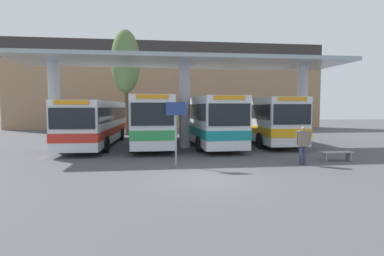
{
  "coord_description": "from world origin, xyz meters",
  "views": [
    {
      "loc": [
        -1.97,
        -10.98,
        2.72
      ],
      "look_at": [
        0.0,
        4.88,
        1.6
      ],
      "focal_mm": 28.0,
      "sensor_mm": 36.0,
      "label": 1
    }
  ],
  "objects_px": {
    "transit_bus_left_bay": "(97,121)",
    "poplar_tree_behind_left": "(126,62)",
    "transit_bus_far_right_bay": "(262,118)",
    "pedestrian_waiting": "(303,141)",
    "transit_bus_right_bay": "(207,119)",
    "transit_bus_center_bay": "(152,118)",
    "info_sign_platform": "(176,121)",
    "parked_car_street": "(78,121)",
    "waiting_bench_near_pillar": "(337,154)"
  },
  "relations": [
    {
      "from": "transit_bus_far_right_bay",
      "to": "pedestrian_waiting",
      "type": "height_order",
      "value": "transit_bus_far_right_bay"
    },
    {
      "from": "parked_car_street",
      "to": "waiting_bench_near_pillar",
      "type": "bearing_deg",
      "value": -54.14
    },
    {
      "from": "parked_car_street",
      "to": "info_sign_platform",
      "type": "bearing_deg",
      "value": -70.17
    },
    {
      "from": "transit_bus_center_bay",
      "to": "parked_car_street",
      "type": "height_order",
      "value": "transit_bus_center_bay"
    },
    {
      "from": "info_sign_platform",
      "to": "transit_bus_center_bay",
      "type": "bearing_deg",
      "value": 98.47
    },
    {
      "from": "transit_bus_far_right_bay",
      "to": "waiting_bench_near_pillar",
      "type": "xyz_separation_m",
      "value": [
        0.95,
        -8.07,
        -1.53
      ]
    },
    {
      "from": "pedestrian_waiting",
      "to": "parked_car_street",
      "type": "xyz_separation_m",
      "value": [
        -15.44,
        21.57,
        0.01
      ]
    },
    {
      "from": "transit_bus_center_bay",
      "to": "waiting_bench_near_pillar",
      "type": "distance_m",
      "value": 12.15
    },
    {
      "from": "poplar_tree_behind_left",
      "to": "transit_bus_left_bay",
      "type": "bearing_deg",
      "value": -100.33
    },
    {
      "from": "pedestrian_waiting",
      "to": "poplar_tree_behind_left",
      "type": "xyz_separation_m",
      "value": [
        -9.64,
        16.22,
        5.89
      ]
    },
    {
      "from": "transit_bus_far_right_bay",
      "to": "info_sign_platform",
      "type": "relative_size",
      "value": 3.66
    },
    {
      "from": "parked_car_street",
      "to": "transit_bus_right_bay",
      "type": "bearing_deg",
      "value": -52.04
    },
    {
      "from": "info_sign_platform",
      "to": "transit_bus_left_bay",
      "type": "bearing_deg",
      "value": 121.67
    },
    {
      "from": "poplar_tree_behind_left",
      "to": "parked_car_street",
      "type": "height_order",
      "value": "poplar_tree_behind_left"
    },
    {
      "from": "transit_bus_center_bay",
      "to": "transit_bus_far_right_bay",
      "type": "distance_m",
      "value": 8.39
    },
    {
      "from": "transit_bus_right_bay",
      "to": "waiting_bench_near_pillar",
      "type": "height_order",
      "value": "transit_bus_right_bay"
    },
    {
      "from": "info_sign_platform",
      "to": "waiting_bench_near_pillar",
      "type": "bearing_deg",
      "value": 1.56
    },
    {
      "from": "transit_bus_far_right_bay",
      "to": "info_sign_platform",
      "type": "xyz_separation_m",
      "value": [
        -7.21,
        -8.29,
        0.23
      ]
    },
    {
      "from": "waiting_bench_near_pillar",
      "to": "pedestrian_waiting",
      "type": "height_order",
      "value": "pedestrian_waiting"
    },
    {
      "from": "transit_bus_left_bay",
      "to": "transit_bus_far_right_bay",
      "type": "distance_m",
      "value": 12.26
    },
    {
      "from": "transit_bus_center_bay",
      "to": "info_sign_platform",
      "type": "height_order",
      "value": "transit_bus_center_bay"
    },
    {
      "from": "transit_bus_far_right_bay",
      "to": "info_sign_platform",
      "type": "distance_m",
      "value": 10.99
    },
    {
      "from": "transit_bus_right_bay",
      "to": "poplar_tree_behind_left",
      "type": "distance_m",
      "value": 11.61
    },
    {
      "from": "info_sign_platform",
      "to": "transit_bus_far_right_bay",
      "type": "bearing_deg",
      "value": 48.98
    },
    {
      "from": "transit_bus_far_right_bay",
      "to": "pedestrian_waiting",
      "type": "relative_size",
      "value": 5.92
    },
    {
      "from": "info_sign_platform",
      "to": "pedestrian_waiting",
      "type": "relative_size",
      "value": 1.62
    },
    {
      "from": "transit_bus_center_bay",
      "to": "transit_bus_far_right_bay",
      "type": "xyz_separation_m",
      "value": [
        8.38,
        0.45,
        -0.04
      ]
    },
    {
      "from": "waiting_bench_near_pillar",
      "to": "pedestrian_waiting",
      "type": "distance_m",
      "value": 2.45
    },
    {
      "from": "waiting_bench_near_pillar",
      "to": "pedestrian_waiting",
      "type": "xyz_separation_m",
      "value": [
        -2.2,
        -0.75,
        0.77
      ]
    },
    {
      "from": "transit_bus_right_bay",
      "to": "transit_bus_far_right_bay",
      "type": "xyz_separation_m",
      "value": [
        4.39,
        0.73,
        -0.0
      ]
    },
    {
      "from": "transit_bus_center_bay",
      "to": "transit_bus_right_bay",
      "type": "relative_size",
      "value": 1.0
    },
    {
      "from": "transit_bus_right_bay",
      "to": "waiting_bench_near_pillar",
      "type": "xyz_separation_m",
      "value": [
        5.34,
        -7.34,
        -1.53
      ]
    },
    {
      "from": "transit_bus_right_bay",
      "to": "poplar_tree_behind_left",
      "type": "height_order",
      "value": "poplar_tree_behind_left"
    },
    {
      "from": "waiting_bench_near_pillar",
      "to": "poplar_tree_behind_left",
      "type": "height_order",
      "value": "poplar_tree_behind_left"
    },
    {
      "from": "transit_bus_left_bay",
      "to": "poplar_tree_behind_left",
      "type": "relative_size",
      "value": 1.16
    },
    {
      "from": "transit_bus_left_bay",
      "to": "transit_bus_right_bay",
      "type": "bearing_deg",
      "value": 177.3
    },
    {
      "from": "transit_bus_right_bay",
      "to": "parked_car_street",
      "type": "height_order",
      "value": "transit_bus_right_bay"
    },
    {
      "from": "transit_bus_far_right_bay",
      "to": "info_sign_platform",
      "type": "bearing_deg",
      "value": 50.52
    },
    {
      "from": "info_sign_platform",
      "to": "parked_car_street",
      "type": "distance_m",
      "value": 23.1
    },
    {
      "from": "transit_bus_center_bay",
      "to": "poplar_tree_behind_left",
      "type": "relative_size",
      "value": 1.11
    },
    {
      "from": "transit_bus_left_bay",
      "to": "waiting_bench_near_pillar",
      "type": "bearing_deg",
      "value": 150.74
    },
    {
      "from": "pedestrian_waiting",
      "to": "info_sign_platform",
      "type": "bearing_deg",
      "value": -173.94
    },
    {
      "from": "transit_bus_center_bay",
      "to": "poplar_tree_behind_left",
      "type": "xyz_separation_m",
      "value": [
        -2.51,
        7.86,
        5.09
      ]
    },
    {
      "from": "transit_bus_left_bay",
      "to": "parked_car_street",
      "type": "xyz_separation_m",
      "value": [
        -4.43,
        12.86,
        -0.61
      ]
    },
    {
      "from": "transit_bus_left_bay",
      "to": "parked_car_street",
      "type": "distance_m",
      "value": 13.61
    },
    {
      "from": "transit_bus_right_bay",
      "to": "transit_bus_far_right_bay",
      "type": "distance_m",
      "value": 4.45
    },
    {
      "from": "transit_bus_left_bay",
      "to": "parked_car_street",
      "type": "relative_size",
      "value": 2.51
    },
    {
      "from": "info_sign_platform",
      "to": "parked_car_street",
      "type": "height_order",
      "value": "info_sign_platform"
    },
    {
      "from": "transit_bus_left_bay",
      "to": "parked_car_street",
      "type": "bearing_deg",
      "value": -69.18
    },
    {
      "from": "transit_bus_left_bay",
      "to": "transit_bus_center_bay",
      "type": "distance_m",
      "value": 3.9
    }
  ]
}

